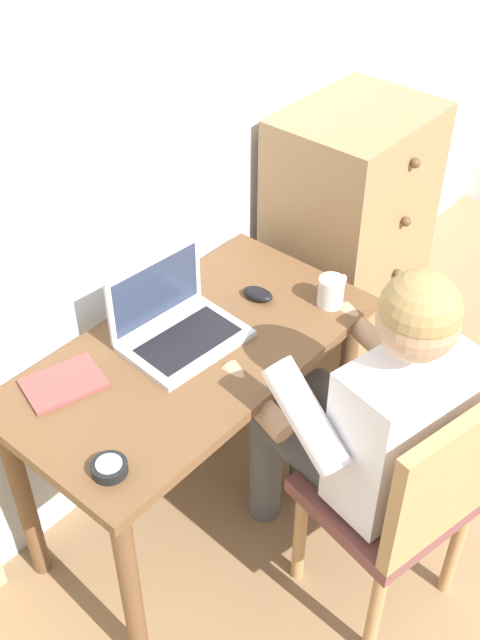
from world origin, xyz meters
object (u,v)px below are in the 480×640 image
object	(u,v)px
desk_clock	(109,468)
computer_mouse	(258,294)
dresser	(346,251)
person_seated	(366,412)
coffee_mug	(331,291)
laptop	(175,323)
desk	(193,380)
notebook_pad	(64,383)
chair	(407,496)

from	to	relation	value
desk_clock	computer_mouse	bearing A→B (deg)	12.32
dresser	computer_mouse	bearing A→B (deg)	-172.84
person_seated	coffee_mug	world-z (taller)	person_seated
coffee_mug	laptop	bearing A→B (deg)	149.24
person_seated	computer_mouse	xyz separation A→B (m)	(0.14, 0.50, 0.08)
computer_mouse	desk	bearing A→B (deg)	172.71
computer_mouse	notebook_pad	xyz separation A→B (m)	(-0.64, 0.15, -0.01)
coffee_mug	desk	bearing A→B (deg)	157.57
chair	laptop	xyz separation A→B (m)	(-0.12, 0.74, 0.29)
desk	person_seated	bearing A→B (deg)	-70.94
dresser	laptop	bearing A→B (deg)	-179.08
desk	person_seated	world-z (taller)	person_seated
coffee_mug	notebook_pad	bearing A→B (deg)	155.96
dresser	desk_clock	size ratio (longest dim) A/B	12.46
chair	coffee_mug	xyz separation A→B (m)	(0.30, 0.49, 0.29)
laptop	computer_mouse	world-z (taller)	laptop
person_seated	desk_clock	world-z (taller)	person_seated
chair	person_seated	distance (m)	0.26
person_seated	dresser	bearing A→B (deg)	37.06
desk	desk_clock	size ratio (longest dim) A/B	12.40
laptop	notebook_pad	size ratio (longest dim) A/B	1.71
coffee_mug	desk_clock	bearing A→B (deg)	178.67
computer_mouse	notebook_pad	bearing A→B (deg)	157.74
person_seated	coffee_mug	xyz separation A→B (m)	(0.27, 0.31, 0.11)
person_seated	computer_mouse	distance (m)	0.52
dresser	notebook_pad	world-z (taller)	dresser
dresser	desk_clock	bearing A→B (deg)	-169.98
dresser	person_seated	distance (m)	0.97
coffee_mug	person_seated	bearing A→B (deg)	-130.35
desk	coffee_mug	size ratio (longest dim) A/B	9.30
person_seated	computer_mouse	bearing A→B (deg)	74.27
laptop	coffee_mug	size ratio (longest dim) A/B	2.99
laptop	notebook_pad	xyz separation A→B (m)	(-0.35, 0.09, -0.05)
dresser	computer_mouse	world-z (taller)	dresser
person_seated	computer_mouse	size ratio (longest dim) A/B	12.08
desk	desk_clock	distance (m)	0.50
desk	notebook_pad	distance (m)	0.39
chair	coffee_mug	distance (m)	0.64
person_seated	laptop	distance (m)	0.60
chair	laptop	bearing A→B (deg)	99.40
laptop	coffee_mug	xyz separation A→B (m)	(0.42, -0.25, -0.00)
desk	laptop	size ratio (longest dim) A/B	3.12
notebook_pad	coffee_mug	distance (m)	0.84
desk	computer_mouse	xyz separation A→B (m)	(0.31, 0.01, 0.14)
chair	desk_clock	distance (m)	0.82
desk	chair	world-z (taller)	chair
desk_clock	laptop	bearing A→B (deg)	26.31
computer_mouse	coffee_mug	distance (m)	0.23
chair	laptop	size ratio (longest dim) A/B	2.48
chair	notebook_pad	bearing A→B (deg)	119.29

